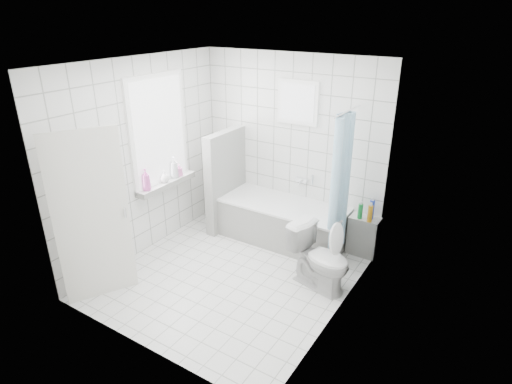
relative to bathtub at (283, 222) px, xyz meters
The scene contains 19 objects.
ground 1.17m from the bathtub, 95.62° to the right, with size 3.00×3.00×0.00m, color white.
ceiling 2.57m from the bathtub, 95.62° to the right, with size 3.00×3.00×0.00m, color white.
wall_back 1.08m from the bathtub, 106.44° to the left, with size 2.80×0.02×2.60m, color white.
wall_front 2.81m from the bathtub, 92.41° to the right, with size 2.80×0.02×2.60m, color white.
wall_left 2.14m from the bathtub, 143.32° to the right, with size 0.02×3.00×2.60m, color white.
wall_right 1.99m from the bathtub, 41.11° to the right, with size 0.02×3.00×2.60m, color white.
window_left 2.13m from the bathtub, 150.62° to the right, with size 0.01×0.90×1.40m, color white.
window_back 1.69m from the bathtub, 91.84° to the left, with size 0.50×0.01×0.50m, color white.
window_sill 1.74m from the bathtub, 149.85° to the right, with size 0.18×1.02×0.08m, color white.
door 2.64m from the bathtub, 117.53° to the right, with size 0.04×0.80×2.00m, color silver.
bathtub is the anchor object (origin of this frame).
partition_wall 1.07m from the bathtub, behind, with size 0.15×0.85×1.50m, color white.
tiled_ledge 1.14m from the bathtub, 12.94° to the left, with size 0.40×0.24×0.55m, color white.
toilet 1.19m from the bathtub, 39.09° to the right, with size 0.43×0.76×0.78m, color silver.
curtain_rod 1.90m from the bathtub, ahead, with size 0.02×0.02×0.80m, color silver.
shower_curtain 1.18m from the bathtub, 10.46° to the right, with size 0.14×0.48×1.78m, color #4295C2, non-canonical shape.
tub_faucet 0.66m from the bathtub, 73.38° to the left, with size 0.18×0.06×0.06m, color silver.
sill_bottles 1.82m from the bathtub, 148.27° to the right, with size 0.18×0.75×0.32m.
ledge_bottles 1.22m from the bathtub, 10.54° to the left, with size 0.20×0.16×0.26m.
Camera 1 is at (2.71, -3.71, 3.12)m, focal length 30.00 mm.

